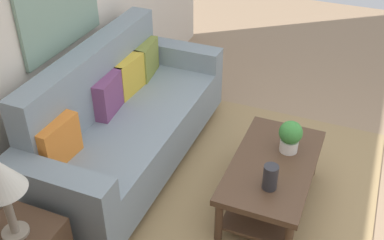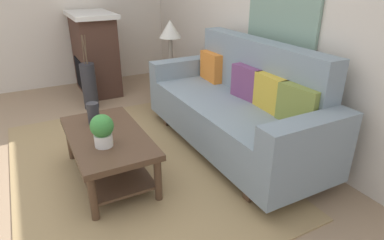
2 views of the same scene
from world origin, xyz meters
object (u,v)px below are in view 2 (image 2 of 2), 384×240
(throw_pillow_plum, at_px, (248,83))
(table_lamp, at_px, (170,31))
(coffee_table, at_px, (108,146))
(throw_pillow_mustard, at_px, (271,93))
(potted_plant_tabletop, at_px, (102,130))
(tabletop_vase, at_px, (93,113))
(throw_pillow_orange, at_px, (212,67))
(side_table, at_px, (172,85))
(floor_vase, at_px, (89,86))
(fireplace, at_px, (95,53))
(couch, at_px, (236,108))
(throw_pillow_olive, at_px, (298,105))

(throw_pillow_plum, distance_m, table_lamp, 1.45)
(coffee_table, bearing_deg, throw_pillow_mustard, 75.12)
(coffee_table, height_order, table_lamp, table_lamp)
(potted_plant_tabletop, bearing_deg, tabletop_vase, 176.27)
(throw_pillow_orange, bearing_deg, throw_pillow_plum, 0.00)
(throw_pillow_mustard, distance_m, side_table, 1.80)
(throw_pillow_mustard, relative_size, floor_vase, 0.60)
(fireplace, height_order, floor_vase, fireplace)
(throw_pillow_orange, bearing_deg, couch, -10.43)
(throw_pillow_mustard, distance_m, table_lamp, 1.78)
(throw_pillow_orange, relative_size, potted_plant_tabletop, 1.37)
(coffee_table, distance_m, potted_plant_tabletop, 0.33)
(side_table, height_order, floor_vase, floor_vase)
(throw_pillow_plum, height_order, fireplace, fireplace)
(fireplace, bearing_deg, throw_pillow_mustard, 18.67)
(couch, xyz_separation_m, side_table, (-1.40, -0.06, -0.15))
(throw_pillow_plum, relative_size, coffee_table, 0.33)
(table_lamp, bearing_deg, coffee_table, -41.76)
(throw_pillow_orange, height_order, throw_pillow_mustard, same)
(throw_pillow_olive, xyz_separation_m, potted_plant_tabletop, (-0.52, -1.48, -0.11))
(tabletop_vase, xyz_separation_m, table_lamp, (-1.09, 1.26, 0.47))
(tabletop_vase, bearing_deg, table_lamp, 131.00)
(throw_pillow_olive, distance_m, potted_plant_tabletop, 1.57)
(throw_pillow_mustard, relative_size, tabletop_vase, 1.87)
(coffee_table, xyz_separation_m, potted_plant_tabletop, (0.19, -0.07, 0.26))
(tabletop_vase, bearing_deg, couch, 76.97)
(tabletop_vase, distance_m, table_lamp, 1.73)
(side_table, bearing_deg, table_lamp, 0.00)
(throw_pillow_olive, relative_size, table_lamp, 0.63)
(floor_vase, bearing_deg, fireplace, 159.25)
(throw_pillow_orange, bearing_deg, floor_vase, -132.86)
(couch, bearing_deg, throw_pillow_mustard, 20.21)
(throw_pillow_orange, bearing_deg, fireplace, -151.92)
(throw_pillow_plum, bearing_deg, throw_pillow_mustard, 0.00)
(throw_pillow_plum, bearing_deg, coffee_table, -91.33)
(side_table, bearing_deg, throw_pillow_olive, 5.19)
(couch, height_order, fireplace, fireplace)
(throw_pillow_plum, height_order, tabletop_vase, throw_pillow_plum)
(couch, bearing_deg, fireplace, -161.55)
(coffee_table, bearing_deg, floor_vase, 173.07)
(coffee_table, xyz_separation_m, table_lamp, (-1.37, 1.22, 0.68))
(throw_pillow_olive, distance_m, side_table, 2.13)
(couch, relative_size, throw_pillow_orange, 6.11)
(throw_pillow_olive, bearing_deg, floor_vase, -154.23)
(throw_pillow_olive, relative_size, potted_plant_tabletop, 1.37)
(potted_plant_tabletop, xyz_separation_m, table_lamp, (-1.56, 1.29, 0.42))
(coffee_table, relative_size, potted_plant_tabletop, 4.20)
(coffee_table, bearing_deg, tabletop_vase, -172.09)
(coffee_table, bearing_deg, throw_pillow_orange, 114.79)
(coffee_table, xyz_separation_m, floor_vase, (-1.76, 0.21, -0.01))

